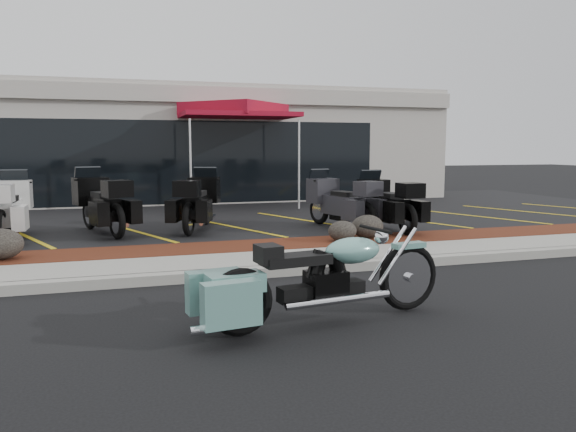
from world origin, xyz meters
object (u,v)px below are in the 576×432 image
object	(u,v)px
touring_white	(16,201)
popup_canopy	(234,113)
traffic_cone	(200,208)
hero_cruiser	(408,267)

from	to	relation	value
touring_white	popup_canopy	size ratio (longest dim) A/B	0.57
touring_white	popup_canopy	xyz separation A→B (m)	(5.64, 4.31, 2.20)
touring_white	traffic_cone	size ratio (longest dim) A/B	5.04
touring_white	traffic_cone	xyz separation A→B (m)	(4.15, 1.77, -0.45)
hero_cruiser	traffic_cone	world-z (taller)	hero_cruiser
hero_cruiser	touring_white	distance (m)	8.91
hero_cruiser	touring_white	world-z (taller)	touring_white
hero_cruiser	popup_canopy	size ratio (longest dim) A/B	0.75
traffic_cone	popup_canopy	bearing A→B (deg)	59.74
touring_white	popup_canopy	bearing A→B (deg)	-52.42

